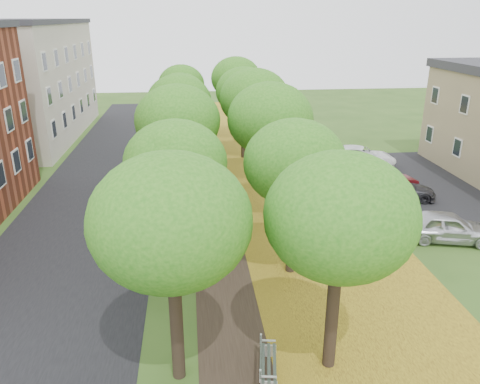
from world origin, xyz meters
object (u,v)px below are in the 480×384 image
object	(u,v)px
car_white	(359,156)
car_grey	(398,189)
car_silver	(447,227)
bench	(267,363)
car_red	(389,182)

from	to	relation	value
car_white	car_grey	bearing A→B (deg)	-157.04
car_silver	car_grey	xyz separation A→B (m)	(0.00, 5.82, -0.11)
bench	car_grey	distance (m)	17.59
car_red	car_white	world-z (taller)	car_white
bench	car_grey	xyz separation A→B (m)	(10.46, 14.14, 0.21)
bench	car_silver	distance (m)	13.37
bench	car_white	xyz separation A→B (m)	(10.46, 21.01, 0.30)
car_red	car_white	size ratio (longest dim) A/B	0.72
car_grey	car_white	bearing A→B (deg)	11.31
car_silver	car_white	distance (m)	12.69
bench	car_silver	world-z (taller)	car_silver
car_grey	car_white	world-z (taller)	car_white
car_red	car_grey	bearing A→B (deg)	170.68
car_white	bench	bearing A→B (deg)	176.49
bench	car_white	distance (m)	23.47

